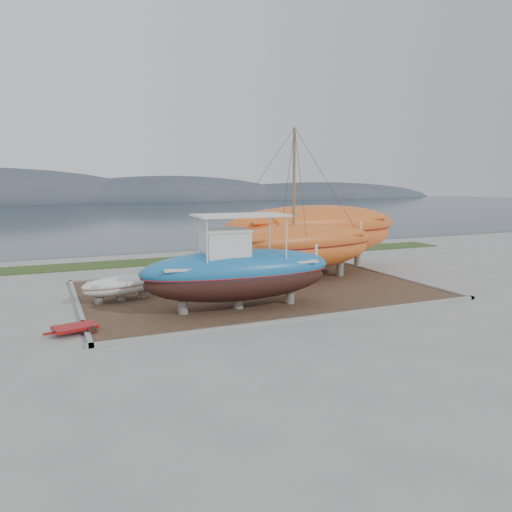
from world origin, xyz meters
name	(u,v)px	position (x,y,z in m)	size (l,w,h in m)	color
ground	(291,308)	(0.00, 0.00, 0.00)	(140.00, 140.00, 0.00)	gray
dirt_patch	(256,290)	(0.00, 4.00, 0.03)	(18.00, 12.00, 0.06)	#422D1E
curb_frame	(256,289)	(0.00, 4.00, 0.07)	(18.60, 12.60, 0.15)	gray
grass_strip	(195,259)	(0.00, 15.50, 0.04)	(44.00, 3.00, 0.08)	#284219
sea	(105,214)	(0.00, 70.00, 0.00)	(260.00, 100.00, 0.04)	#182730
mountain_ridge	(80,201)	(0.00, 125.00, 0.00)	(200.00, 36.00, 20.00)	#333D49
blue_caique	(238,262)	(-2.34, 0.69, 2.22)	(8.99, 2.81, 4.33)	#1C6EAE
white_dinghy	(121,289)	(-7.05, 4.45, 0.64)	(3.86, 1.45, 1.16)	silver
orange_sailboat	(301,206)	(3.35, 5.24, 4.43)	(10.13, 2.99, 8.74)	#D55E20
orange_bare_hull	(313,239)	(5.61, 7.73, 2.12)	(12.59, 3.78, 4.13)	#D55E20
red_trailer	(75,330)	(-9.52, -0.20, 0.17)	(2.34, 1.17, 0.33)	#A21312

